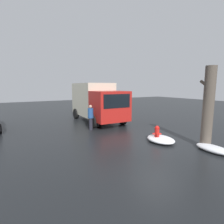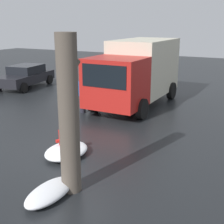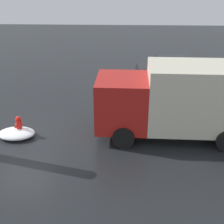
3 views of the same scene
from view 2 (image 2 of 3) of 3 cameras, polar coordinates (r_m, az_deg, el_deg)
The scene contains 8 objects.
ground_plane at distance 10.17m, azimuth -8.88°, elevation -7.51°, with size 60.00×60.00×0.00m, color black.
fire_hydrant at distance 9.99m, azimuth -9.01°, elevation -5.09°, with size 0.38×0.42×0.90m.
tree_trunk at distance 7.37m, azimuth -7.89°, elevation -0.72°, with size 0.75×0.49×3.85m.
delivery_truck at distance 15.56m, azimuth 4.61°, elevation 7.48°, with size 6.43×2.79×3.18m.
pedestrian at distance 14.25m, azimuth -5.44°, elevation 3.46°, with size 0.37×0.37×1.69m.
parked_car at distance 20.72m, azimuth -15.57°, elevation 6.39°, with size 4.40×2.39×1.38m.
snow_pile_by_hydrant at distance 7.83m, azimuth -11.32°, elevation -14.14°, with size 1.59×0.76×0.29m.
snow_pile_curbside at distance 9.93m, azimuth -8.33°, elevation -7.06°, with size 1.59×1.18×0.33m.
Camera 2 is at (-7.51, -5.52, 4.08)m, focal length 50.00 mm.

